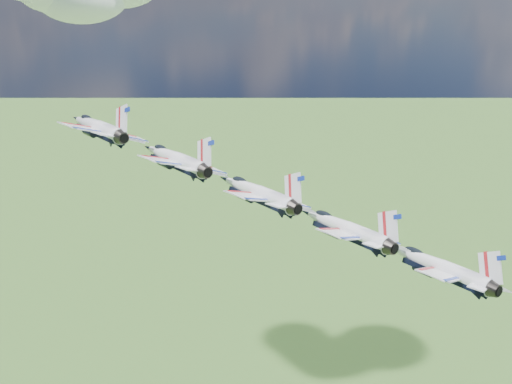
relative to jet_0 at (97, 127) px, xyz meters
name	(u,v)px	position (x,y,z in m)	size (l,w,h in m)	color
jet_0	(97,127)	(0.00, 0.00, 0.00)	(11.81, 17.49, 5.22)	white
jet_1	(174,158)	(8.61, -8.51, -3.48)	(11.81, 17.49, 5.22)	white
jet_2	(256,192)	(17.22, -17.02, -6.96)	(11.81, 17.49, 5.22)	white
jet_3	(344,228)	(25.83, -25.53, -10.44)	(11.81, 17.49, 5.22)	white
jet_4	(438,266)	(34.43, -34.04, -13.92)	(11.81, 17.49, 5.22)	white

